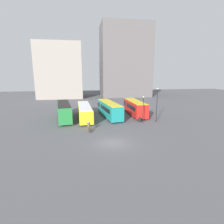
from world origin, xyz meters
TOP-DOWN VIEW (x-y plane):
  - ground_plane at (0.00, 0.00)m, footprint 160.00×160.00m
  - building_block_left at (-12.24, 51.70)m, footprint 16.74×14.97m
  - building_block_right at (13.79, 51.70)m, footprint 19.84×13.90m
  - bus_0 at (-7.70, 14.23)m, footprint 3.96×11.12m
  - bus_1 at (-3.56, 14.45)m, footprint 3.12×12.49m
  - bus_2 at (1.69, 14.89)m, footprint 4.04×11.68m
  - bus_3 at (7.69, 15.73)m, footprint 2.73×10.49m
  - traveler at (-2.99, 5.52)m, footprint 0.46×0.46m
  - suitcase at (-2.76, 5.06)m, footprint 0.29×0.34m
  - lamp_post_0 at (9.99, 9.17)m, footprint 0.28×0.28m
  - lamp_post_1 at (7.35, 9.28)m, footprint 0.28×0.28m
  - trash_bin at (6.88, 9.69)m, footprint 0.52×0.52m

SIDE VIEW (x-z plane):
  - ground_plane at x=0.00m, z-range 0.00..0.00m
  - suitcase at x=-2.76m, z-range -0.10..0.60m
  - trash_bin at x=6.88m, z-range 0.00..0.85m
  - traveler at x=-2.99m, z-range 0.16..1.87m
  - bus_1 at x=-3.56m, z-range 0.14..2.92m
  - bus_2 at x=1.69m, z-range 0.14..3.35m
  - bus_3 at x=7.69m, z-range 0.14..3.36m
  - bus_0 at x=-7.70m, z-range 0.14..3.51m
  - lamp_post_1 at x=7.35m, z-range 0.49..5.56m
  - lamp_post_0 at x=9.99m, z-range 0.52..7.09m
  - building_block_left at x=-12.24m, z-range 0.00..20.63m
  - building_block_right at x=13.79m, z-range 0.00..28.66m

